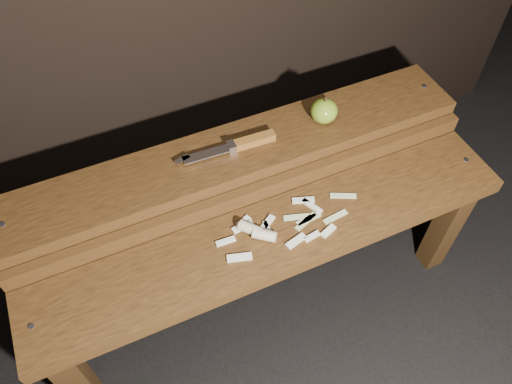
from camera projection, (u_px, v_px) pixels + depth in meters
name	position (u px, v px, depth m)	size (l,w,h in m)	color
ground	(264.00, 296.00, 1.53)	(60.00, 60.00, 0.00)	black
bench_front_tier	(276.00, 252.00, 1.22)	(1.20, 0.20, 0.42)	#311D0C
bench_rear_tier	(239.00, 171.00, 1.30)	(1.20, 0.21, 0.50)	#311D0C
apple	(324.00, 111.00, 1.27)	(0.07, 0.07, 0.07)	olive
knife	(242.00, 144.00, 1.23)	(0.26, 0.04, 0.02)	brown
apple_scraps	(272.00, 228.00, 1.17)	(0.37, 0.14, 0.03)	beige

